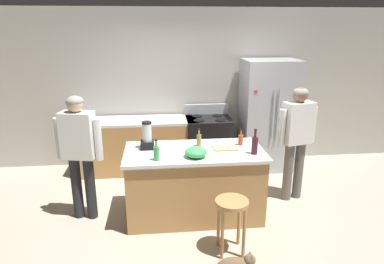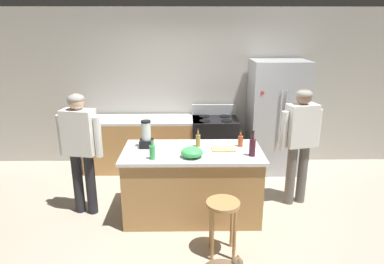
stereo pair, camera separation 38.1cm
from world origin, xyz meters
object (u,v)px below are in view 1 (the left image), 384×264
at_px(stove_range, 208,143).
at_px(bottle_vinegar, 199,140).
at_px(person_by_sink_right, 297,134).
at_px(refrigerator, 268,115).
at_px(bottle_cooking_sauce, 241,139).
at_px(chef_knife, 227,147).
at_px(blender_appliance, 147,137).
at_px(mixing_bowl, 196,152).
at_px(kitchen_island, 194,183).
at_px(person_by_island_left, 79,147).
at_px(bottle_wine, 255,145).
at_px(bar_stool, 232,212).
at_px(cutting_board, 225,148).
at_px(bottle_soda, 156,153).

height_order(stove_range, bottle_vinegar, bottle_vinegar).
distance_m(stove_range, person_by_sink_right, 1.68).
distance_m(refrigerator, bottle_vinegar, 1.91).
bearing_deg(bottle_cooking_sauce, chef_knife, -149.69).
distance_m(blender_appliance, mixing_bowl, 0.69).
xyz_separation_m(kitchen_island, bottle_vinegar, (0.08, 0.16, 0.54)).
relative_size(person_by_island_left, chef_knife, 7.35).
bearing_deg(kitchen_island, blender_appliance, 166.97).
bearing_deg(bottle_cooking_sauce, person_by_island_left, -178.23).
bearing_deg(bottle_cooking_sauce, stove_range, 99.08).
bearing_deg(stove_range, person_by_island_left, -141.72).
relative_size(bottle_wine, mixing_bowl, 1.19).
height_order(bottle_vinegar, mixing_bowl, bottle_vinegar).
bearing_deg(bar_stool, cutting_board, 84.46).
xyz_separation_m(bar_stool, bottle_vinegar, (-0.24, 0.98, 0.50)).
relative_size(bottle_cooking_sauce, bottle_vinegar, 0.92).
height_order(person_by_sink_right, bottle_cooking_sauce, person_by_sink_right).
bearing_deg(bottle_vinegar, person_by_island_left, -177.15).
xyz_separation_m(bottle_cooking_sauce, cutting_board, (-0.23, -0.12, -0.07)).
relative_size(kitchen_island, stove_range, 1.62).
relative_size(person_by_island_left, bottle_soda, 6.31).
relative_size(bottle_soda, chef_knife, 1.16).
distance_m(bottle_wine, bottle_vinegar, 0.73).
height_order(refrigerator, person_by_sink_right, refrigerator).
xyz_separation_m(person_by_sink_right, bar_stool, (-1.14, -1.13, -0.49)).
bearing_deg(bottle_cooking_sauce, cutting_board, -151.92).
height_order(bottle_cooking_sauce, bottle_wine, bottle_wine).
height_order(person_by_island_left, blender_appliance, person_by_island_left).
bearing_deg(stove_range, bottle_vinegar, -103.53).
bearing_deg(bottle_wine, bar_stool, -122.66).
xyz_separation_m(refrigerator, person_by_sink_right, (0.03, -1.19, 0.05)).
distance_m(refrigerator, bottle_wine, 1.84).
relative_size(bar_stool, bottle_vinegar, 2.67).
bearing_deg(cutting_board, blender_appliance, 173.52).
bearing_deg(blender_appliance, person_by_sink_right, 4.99).
height_order(stove_range, person_by_island_left, person_by_island_left).
xyz_separation_m(stove_range, bar_stool, (-0.09, -2.34, 0.03)).
height_order(person_by_island_left, bottle_vinegar, person_by_island_left).
bearing_deg(kitchen_island, bottle_cooking_sauce, 13.18).
height_order(bottle_vinegar, chef_knife, bottle_vinegar).
relative_size(person_by_island_left, person_by_sink_right, 1.00).
bearing_deg(blender_appliance, stove_range, 54.44).
relative_size(kitchen_island, bar_stool, 2.78).
relative_size(stove_range, bottle_cooking_sauce, 5.02).
relative_size(refrigerator, stove_range, 1.73).
height_order(bottle_wine, mixing_bowl, bottle_wine).
xyz_separation_m(kitchen_island, bar_stool, (0.31, -0.82, 0.04)).
xyz_separation_m(stove_range, bottle_wine, (0.31, -1.71, 0.56)).
xyz_separation_m(refrigerator, bottle_vinegar, (-1.35, -1.34, 0.05)).
distance_m(stove_range, bottle_vinegar, 1.50).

